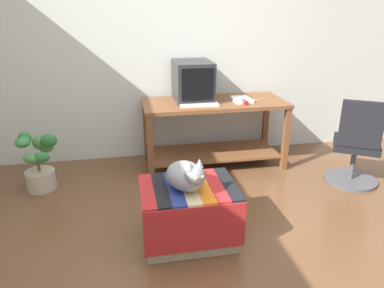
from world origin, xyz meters
name	(u,v)px	position (x,y,z in m)	size (l,w,h in m)	color
ground_plane	(205,257)	(0.00, 0.00, 0.00)	(14.00, 14.00, 0.00)	brown
back_wall	(165,44)	(0.00, 2.05, 1.30)	(8.00, 0.10, 2.60)	silver
desk	(214,122)	(0.46, 1.60, 0.50)	(1.54, 0.67, 0.74)	brown
tv_monitor	(193,81)	(0.24, 1.70, 0.94)	(0.39, 0.52, 0.42)	#28282B
keyboard	(199,105)	(0.26, 1.45, 0.75)	(0.40, 0.15, 0.02)	beige
book	(241,100)	(0.75, 1.55, 0.75)	(0.19, 0.26, 0.03)	white
ottoman_with_blanket	(189,213)	(-0.08, 0.24, 0.23)	(0.71, 0.56, 0.45)	tan
cat	(187,176)	(-0.09, 0.20, 0.56)	(0.36, 0.43, 0.27)	gray
potted_plant	(39,165)	(-1.35, 1.33, 0.26)	(0.35, 0.37, 0.59)	#B7A893
office_chair	(356,148)	(1.72, 0.85, 0.39)	(0.58, 0.58, 0.89)	#4C4C51
stapler	(244,102)	(0.74, 1.42, 0.76)	(0.04, 0.11, 0.04)	#A31E1E
pen	(259,99)	(0.95, 1.57, 0.74)	(0.01, 0.01, 0.14)	#B7B7BC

